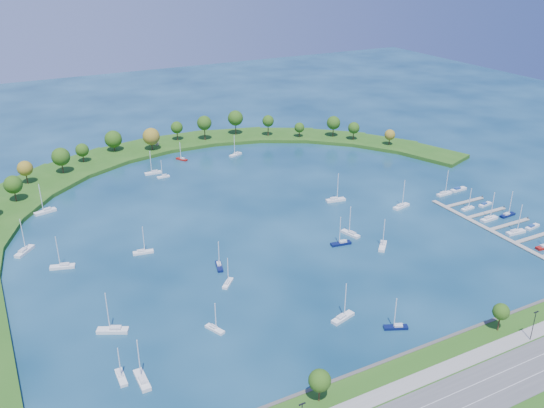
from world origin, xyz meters
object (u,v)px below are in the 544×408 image
moored_boat_7 (142,379)px  moored_boat_18 (236,154)px  moored_boat_6 (383,245)px  docked_boat_9 (485,204)px  harbor_tower (157,141)px  moored_boat_8 (343,317)px  docked_boat_7 (508,214)px  moored_boat_10 (228,282)px  docked_boat_11 (458,189)px  moored_boat_3 (351,233)px  moored_boat_16 (341,243)px  moored_boat_12 (63,266)px  moored_boat_13 (401,206)px  moored_boat_17 (163,176)px  docked_boat_6 (489,218)px  moored_boat_5 (113,329)px  moored_boat_15 (215,328)px  moored_boat_20 (143,251)px  moored_boat_0 (219,265)px  moored_boat_14 (182,159)px  docked_boat_5 (532,227)px  docked_boat_10 (444,193)px  moored_boat_4 (121,376)px  docked_boat_4 (516,232)px  dock_system (514,233)px  moored_boat_2 (335,199)px  moored_boat_9 (153,172)px  moored_boat_11 (45,211)px  docked_boat_8 (468,208)px

moored_boat_7 → moored_boat_18: size_ratio=1.12×
moored_boat_6 → docked_boat_9: 68.08m
harbor_tower → moored_boat_6: size_ratio=0.35×
moored_boat_8 → docked_boat_7: (108.92, 30.49, -0.04)m
moored_boat_10 → docked_boat_11: moored_boat_10 is taller
moored_boat_3 → moored_boat_7: (-101.92, -46.45, 0.03)m
moored_boat_16 → docked_boat_7: bearing=179.9°
moored_boat_12 → moored_boat_13: 148.14m
moored_boat_17 → docked_boat_6: 160.27m
moored_boat_5 → moored_boat_15: bearing=-178.9°
moored_boat_16 → moored_boat_20: (-72.79, 30.08, -0.02)m
harbor_tower → moored_boat_8: size_ratio=0.34×
moored_boat_0 → moored_boat_14: size_ratio=1.08×
docked_boat_5 → docked_boat_10: bearing=91.9°
moored_boat_0 → moored_boat_10: bearing=6.2°
moored_boat_4 → docked_boat_4: 169.19m
docked_boat_4 → docked_boat_9: docked_boat_4 is taller
harbor_tower → dock_system: 202.98m
moored_boat_5 → moored_boat_18: 168.05m
moored_boat_15 → moored_boat_2: bearing=102.7°
moored_boat_9 → moored_boat_17: moored_boat_9 is taller
moored_boat_4 → moored_boat_18: moored_boat_18 is taller
moored_boat_5 → moored_boat_6: 109.01m
moored_boat_2 → moored_boat_5: moored_boat_5 is taller
docked_boat_11 → moored_boat_20: bearing=172.6°
moored_boat_6 → docked_boat_10: bearing=160.0°
harbor_tower → moored_boat_0: 147.06m
moored_boat_0 → moored_boat_7: 64.12m
docked_boat_7 → moored_boat_4: bearing=-175.1°
moored_boat_3 → moored_boat_12: bearing=60.9°
moored_boat_14 → moored_boat_20: moored_boat_20 is taller
harbor_tower → moored_boat_13: 153.40m
moored_boat_0 → moored_boat_7: size_ratio=0.82×
moored_boat_14 → docked_boat_6: size_ratio=0.80×
moored_boat_10 → moored_boat_11: 105.45m
moored_boat_18 → moored_boat_13: bearing=89.2°
moored_boat_9 → moored_boat_15: moored_boat_9 is taller
moored_boat_15 → docked_boat_10: docked_boat_10 is taller
moored_boat_18 → docked_boat_7: moored_boat_18 is taller
docked_boat_6 → docked_boat_9: (10.49, 12.24, -0.38)m
moored_boat_8 → docked_boat_5: bearing=-6.5°
docked_boat_10 → docked_boat_5: bearing=-83.4°
moored_boat_4 → moored_boat_13: (143.21, 54.32, 0.07)m
moored_boat_6 → docked_boat_8: 57.87m
moored_boat_17 → moored_boat_20: moored_boat_20 is taller
docked_boat_4 → docked_boat_10: 44.99m
moored_boat_3 → moored_boat_4: 114.85m
docked_boat_4 → moored_boat_10: bearing=175.3°
moored_boat_3 → moored_boat_4: (-106.75, -42.38, -0.05)m
docked_boat_11 → dock_system: bearing=-109.1°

